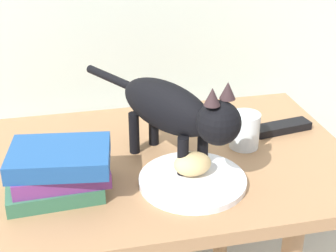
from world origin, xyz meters
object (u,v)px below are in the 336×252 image
at_px(plate, 192,181).
at_px(cat, 175,111).
at_px(side_table, 168,188).
at_px(candle_jar, 245,132).
at_px(book_stack, 58,170).
at_px(tv_remote, 282,127).
at_px(bread_roll, 192,164).

height_order(plate, cat, cat).
relative_size(side_table, cat, 1.99).
distance_m(cat, candle_jar, 0.21).
bearing_deg(book_stack, cat, 11.90).
xyz_separation_m(cat, candle_jar, (0.18, 0.05, -0.09)).
distance_m(cat, tv_remote, 0.34).
height_order(bread_roll, candle_jar, candle_jar).
bearing_deg(plate, side_table, 102.16).
height_order(book_stack, tv_remote, book_stack).
bearing_deg(bread_roll, cat, 106.67).
xyz_separation_m(plate, tv_remote, (0.28, 0.18, 0.00)).
relative_size(side_table, plate, 3.74).
relative_size(bread_roll, book_stack, 0.36).
bearing_deg(side_table, candle_jar, 3.15).
distance_m(bread_roll, book_stack, 0.28).
xyz_separation_m(side_table, bread_roll, (0.03, -0.10, 0.12)).
bearing_deg(bread_roll, book_stack, 176.66).
distance_m(book_stack, candle_jar, 0.45).
height_order(cat, candle_jar, cat).
xyz_separation_m(book_stack, candle_jar, (0.43, 0.10, -0.01)).
height_order(side_table, plate, plate).
bearing_deg(plate, bread_roll, 77.38).
relative_size(plate, tv_remote, 1.51).
relative_size(cat, candle_jar, 5.00).
height_order(plate, candle_jar, candle_jar).
relative_size(book_stack, tv_remote, 1.48).
relative_size(plate, bread_roll, 2.83).
relative_size(bread_roll, cat, 0.19).
relative_size(side_table, candle_jar, 9.96).
height_order(cat, tv_remote, cat).
bearing_deg(book_stack, candle_jar, 12.85).
xyz_separation_m(bread_roll, tv_remote, (0.28, 0.17, -0.03)).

